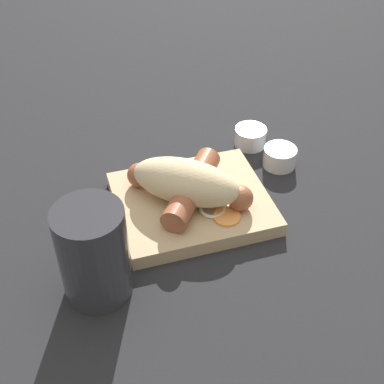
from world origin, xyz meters
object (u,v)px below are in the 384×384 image
at_px(food_tray, 192,203).
at_px(bread_roll, 185,181).
at_px(condiment_cup_far, 250,138).
at_px(drink_glass, 93,253).
at_px(sausage, 189,186).
at_px(condiment_cup_near, 280,158).

xyz_separation_m(food_tray, bread_roll, (-0.01, 0.00, 0.04)).
xyz_separation_m(food_tray, condiment_cup_far, (0.13, 0.12, 0.00)).
relative_size(condiment_cup_far, drink_glass, 0.40).
xyz_separation_m(sausage, condiment_cup_near, (0.16, 0.05, -0.02)).
height_order(food_tray, bread_roll, bread_roll).
height_order(bread_roll, condiment_cup_far, bread_roll).
bearing_deg(bread_roll, sausage, 28.26).
height_order(food_tray, drink_glass, drink_glass).
bearing_deg(bread_roll, condiment_cup_near, 18.29).
distance_m(food_tray, condiment_cup_far, 0.18).
xyz_separation_m(food_tray, condiment_cup_near, (0.16, 0.06, 0.00)).
relative_size(bread_roll, drink_glass, 1.28).
height_order(condiment_cup_far, drink_glass, drink_glass).
distance_m(bread_roll, condiment_cup_far, 0.19).
bearing_deg(condiment_cup_near, sausage, -162.07).
bearing_deg(condiment_cup_far, bread_roll, -140.57).
height_order(bread_roll, condiment_cup_near, bread_roll).
height_order(sausage, drink_glass, drink_glass).
relative_size(food_tray, condiment_cup_far, 4.13).
xyz_separation_m(bread_roll, condiment_cup_far, (0.14, 0.12, -0.04)).
distance_m(condiment_cup_far, drink_glass, 0.36).
height_order(sausage, condiment_cup_far, sausage).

